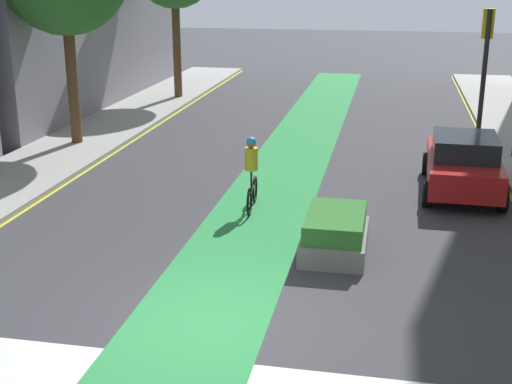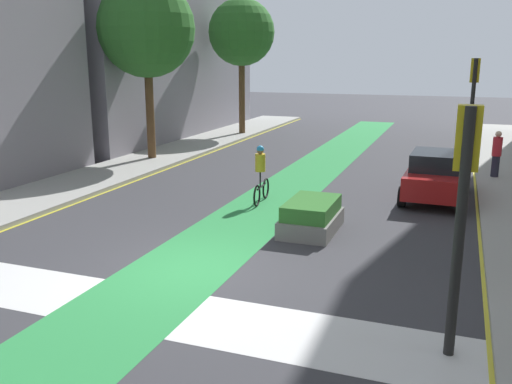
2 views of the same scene
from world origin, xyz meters
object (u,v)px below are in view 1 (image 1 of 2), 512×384
Objects in this scene: car_red_right_far at (463,163)px; median_planter at (335,233)px; cyclist_in_lane at (252,172)px; traffic_signal_far_right at (486,51)px.

median_planter is at bearing -121.63° from car_red_right_far.
traffic_signal_far_right is at bearing 52.59° from cyclist_in_lane.
cyclist_in_lane is at bearing 134.52° from median_planter.
car_red_right_far is at bearing -99.82° from traffic_signal_far_right.
traffic_signal_far_right is 11.39m from median_planter.
cyclist_in_lane reaches higher than median_planter.
traffic_signal_far_right is at bearing 69.30° from median_planter.
traffic_signal_far_right reaches higher than median_planter.
car_red_right_far is 1.92× the size of median_planter.
car_red_right_far is at bearing 25.64° from cyclist_in_lane.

